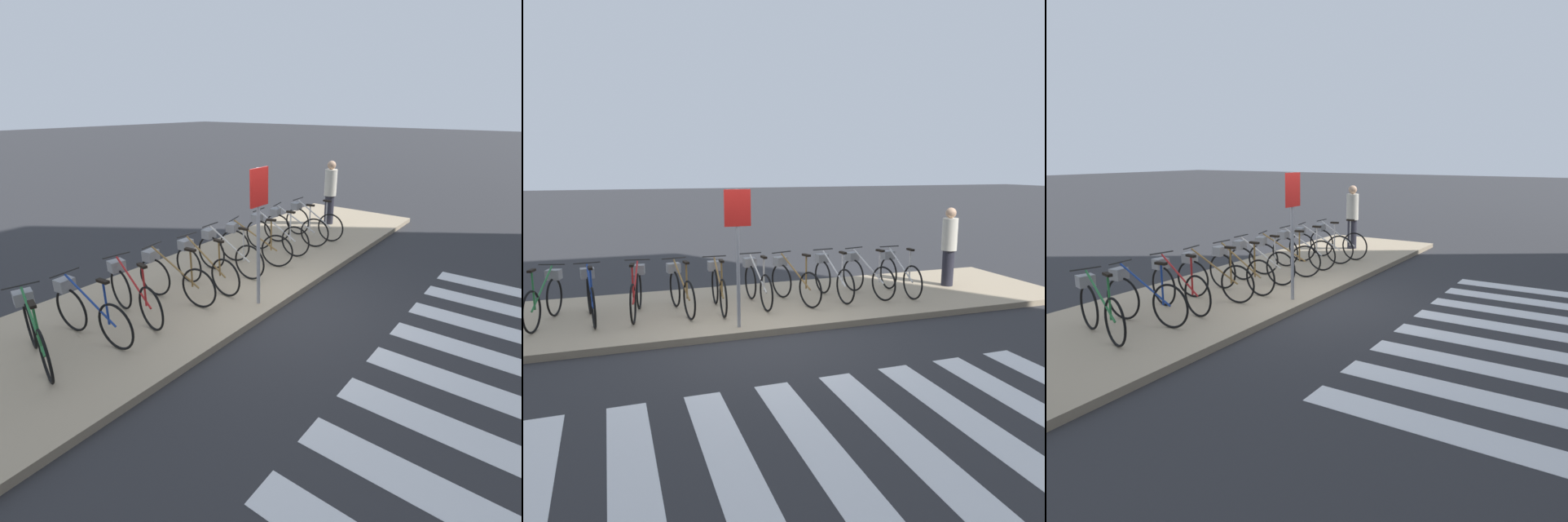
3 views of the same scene
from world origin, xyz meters
TOP-DOWN VIEW (x-y plane):
  - ground_plane at (0.00, 0.00)m, footprint 120.00×120.00m
  - sidewalk at (0.00, 1.67)m, footprint 13.83×3.34m
  - parked_bicycle_0 at (-3.43, 1.66)m, footprint 0.60×1.63m
  - parked_bicycle_1 at (-2.70, 1.60)m, footprint 0.46×1.67m
  - parked_bicycle_2 at (-1.91, 1.63)m, footprint 0.46×1.66m
  - parked_bicycle_3 at (-1.13, 1.58)m, footprint 0.46×1.67m
  - parked_bicycle_4 at (-0.43, 1.52)m, footprint 0.46×1.68m
  - parked_bicycle_5 at (0.37, 1.64)m, footprint 0.46×1.68m
  - parked_bicycle_6 at (1.10, 1.56)m, footprint 0.60×1.63m
  - parked_bicycle_7 at (1.97, 1.61)m, footprint 0.46×1.68m
  - parked_bicycle_8 at (2.73, 1.59)m, footprint 0.52×1.65m
  - parked_bicycle_9 at (3.47, 1.50)m, footprint 0.46×1.68m
  - pedestrian at (4.92, 1.73)m, footprint 0.34×0.34m
  - sign_post at (-0.33, 0.29)m, footprint 0.44×0.07m

SIDE VIEW (x-z plane):
  - ground_plane at x=0.00m, z-range 0.00..0.00m
  - sidewalk at x=0.00m, z-range 0.00..0.12m
  - parked_bicycle_0 at x=-3.43m, z-range 0.05..1.08m
  - parked_bicycle_1 at x=-2.70m, z-range 0.05..1.08m
  - parked_bicycle_2 at x=-1.91m, z-range 0.05..1.08m
  - parked_bicycle_3 at x=-1.13m, z-range 0.05..1.08m
  - parked_bicycle_4 at x=-0.43m, z-range 0.05..1.08m
  - parked_bicycle_5 at x=0.37m, z-range 0.05..1.08m
  - parked_bicycle_6 at x=1.10m, z-range 0.05..1.08m
  - parked_bicycle_7 at x=1.97m, z-range 0.05..1.08m
  - parked_bicycle_8 at x=2.73m, z-range 0.05..1.08m
  - parked_bicycle_9 at x=3.47m, z-range 0.05..1.08m
  - pedestrian at x=4.92m, z-range 0.17..1.95m
  - sign_post at x=-0.33m, z-range 0.54..2.85m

